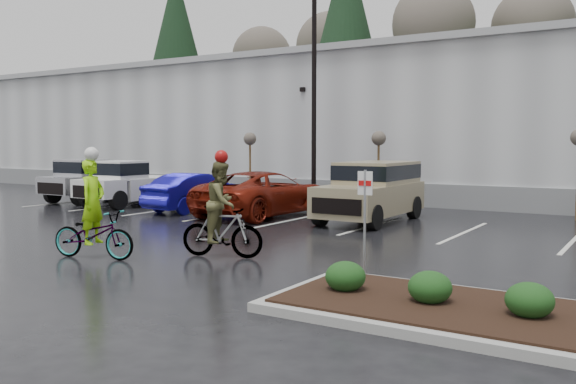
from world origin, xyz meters
The scene contains 19 objects.
ground centered at (0.00, 0.00, 0.00)m, with size 120.00×120.00×0.00m, color black.
warehouse centered at (0.00, 21.99, 3.65)m, with size 60.50×15.50×7.20m.
wooded_ridge centered at (0.00, 45.00, 3.00)m, with size 80.00×25.00×6.00m, color #243A18.
lamppost centered at (-4.00, 12.00, 5.69)m, with size 0.50×1.00×9.22m.
sapling_west centered at (-8.00, 13.00, 2.73)m, with size 0.60×0.60×3.20m.
sapling_mid centered at (-1.50, 13.00, 2.73)m, with size 0.60×0.60×3.20m.
curb_island centered at (7.00, -1.00, 0.07)m, with size 8.00×3.00×0.15m, color gray.
mulch_bed centered at (7.00, -1.00, 0.17)m, with size 7.60×2.60×0.04m, color black.
shrub_a centered at (4.00, -1.00, 0.41)m, with size 0.70×0.70×0.52m, color #143311.
shrub_b centered at (5.50, -1.00, 0.41)m, with size 0.70×0.70×0.52m, color #143311.
shrub_c centered at (7.00, -1.00, 0.41)m, with size 0.70×0.70×0.52m, color #143311.
fire_lane_sign centered at (3.80, 0.20, 1.41)m, with size 0.30×0.05×2.20m.
pickup_silver centered at (-13.87, 9.03, 0.98)m, with size 2.10×5.20×1.96m, color #A5A6AC, non-canonical shape.
pickup_white centered at (-11.03, 8.62, 0.98)m, with size 2.10×5.20×1.96m, color silver, non-canonical shape.
car_blue centered at (-7.23, 8.33, 0.76)m, with size 1.60×4.60×1.51m, color #110D91.
car_red centered at (-4.08, 8.40, 0.83)m, with size 2.76×5.99×1.66m, color maroon.
suv_tan centered at (0.00, 8.88, 1.03)m, with size 2.20×5.10×2.06m, color gray, non-canonical shape.
cyclist_hivis centered at (-2.71, -0.72, 0.80)m, with size 2.27×1.22×2.61m.
cyclist_olive centered at (-0.26, 1.00, 0.91)m, with size 2.04×1.08×2.54m.
Camera 1 is at (8.63, -10.29, 2.71)m, focal length 38.00 mm.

